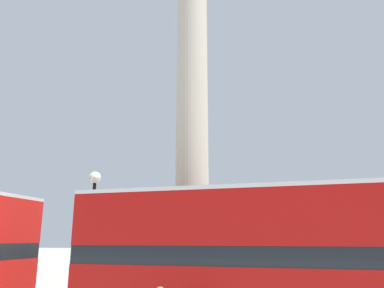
{
  "coord_description": "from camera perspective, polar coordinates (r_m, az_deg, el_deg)",
  "views": [
    {
      "loc": [
        4.28,
        -17.53,
        2.88
      ],
      "look_at": [
        0.0,
        0.0,
        7.48
      ],
      "focal_mm": 35.0,
      "sensor_mm": 36.0,
      "label": 1
    }
  ],
  "objects": [
    {
      "name": "bus_c",
      "position": [
        11.74,
        9.57,
        -16.33
      ],
      "size": [
        11.05,
        3.29,
        4.39
      ],
      "rotation": [
        0.0,
        0.0,
        -0.05
      ],
      "color": "#A80F0C",
      "rests_on": "ground_plane"
    },
    {
      "name": "street_lamp",
      "position": [
        16.25,
        -14.97,
        -11.41
      ],
      "size": [
        0.5,
        0.5,
        5.66
      ],
      "color": "black",
      "rests_on": "ground_plane"
    },
    {
      "name": "monument_column",
      "position": [
        18.47,
        0.0,
        -1.94
      ],
      "size": [
        5.98,
        5.98,
        24.58
      ],
      "color": "#BCB29E",
      "rests_on": "ground_plane"
    }
  ]
}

